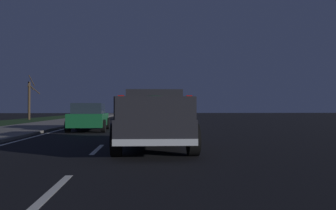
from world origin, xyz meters
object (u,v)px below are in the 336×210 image
sedan_silver (143,113)px  sedan_white (150,115)px  bare_tree_far (29,99)px  pickup_truck (154,117)px  sedan_green (89,117)px

sedan_silver → sedan_white: bearing=-178.3°
sedan_silver → bare_tree_far: 13.32m
pickup_truck → sedan_white: size_ratio=1.24×
bare_tree_far → pickup_truck: bearing=-154.6°
pickup_truck → sedan_silver: (26.69, 0.15, -0.20)m
sedan_green → sedan_silver: (18.57, -3.17, 0.00)m
sedan_silver → bare_tree_far: size_ratio=0.86×
sedan_white → sedan_silver: bearing=1.7°
sedan_green → sedan_silver: same height
sedan_silver → bare_tree_far: bearing=84.2°
sedan_green → bare_tree_far: 22.31m
pickup_truck → sedan_silver: size_ratio=1.23×
sedan_silver → bare_tree_far: (1.32, 13.15, 1.66)m
pickup_truck → sedan_green: (8.13, 3.33, -0.20)m
bare_tree_far → sedan_green: bearing=-153.4°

